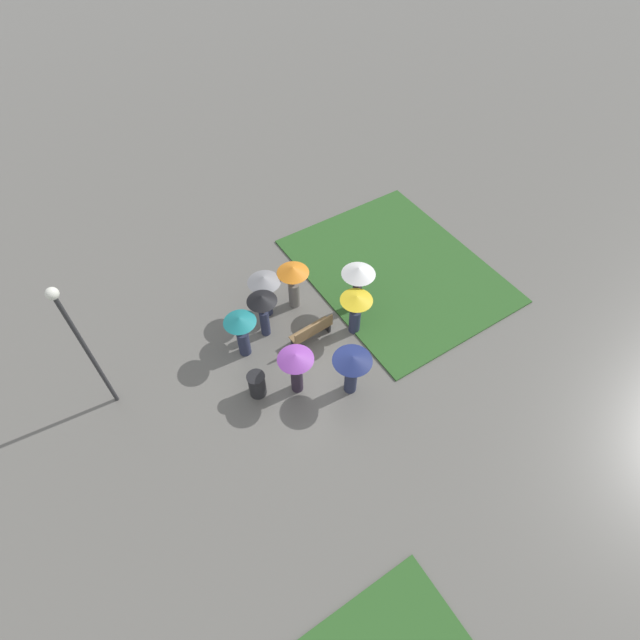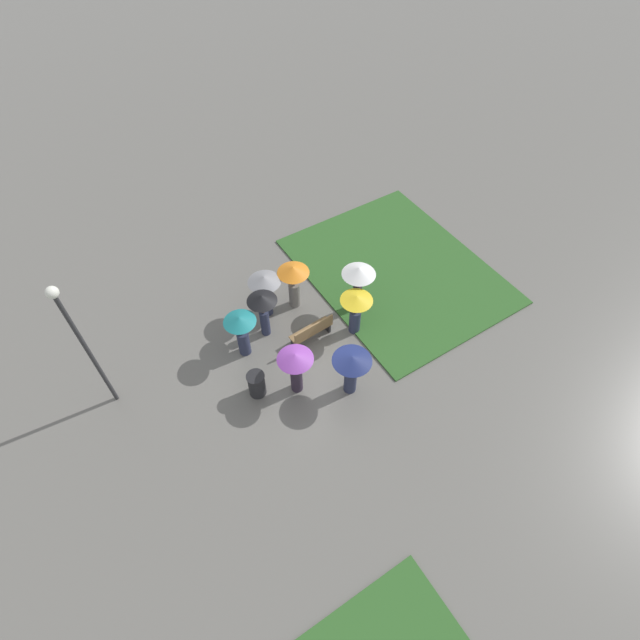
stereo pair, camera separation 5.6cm
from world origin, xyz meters
name	(u,v)px [view 2 (the right image)]	position (x,y,z in m)	size (l,w,h in m)	color
ground_plane	(310,368)	(0.00, 0.00, 0.00)	(90.00, 90.00, 0.00)	#66635E
lawn_patch_near	(397,270)	(-5.12, -1.99, 0.03)	(6.19, 7.79, 0.06)	#2D5B26
park_bench	(312,331)	(-0.68, -0.94, 0.46)	(1.53, 0.52, 0.90)	brown
lamp_post	(79,336)	(5.62, -2.24, 3.16)	(0.32, 0.32, 5.00)	#2D2D30
trash_bin	(257,384)	(1.83, -0.09, 0.46)	(0.57, 0.57, 0.92)	#232326
crowd_person_navy	(351,367)	(-0.65, 1.33, 1.23)	(1.19, 1.19, 1.73)	#282D47
crowd_person_black	(263,307)	(0.49, -2.04, 1.35)	(0.99, 0.99, 1.86)	#282D47
crowd_person_orange	(294,279)	(-1.00, -2.63, 1.30)	(1.09, 1.09, 1.84)	slate
crowd_person_white	(358,277)	(-2.75, -1.33, 1.53)	(1.14, 1.14, 1.96)	#2D2333
crowd_person_yellow	(356,308)	(-2.11, -0.53, 1.17)	(1.07, 1.07, 1.72)	#282D47
crowd_person_teal	(241,330)	(1.45, -1.70, 1.17)	(1.03, 1.03, 1.76)	#282D47
crowd_person_purple	(296,365)	(0.73, 0.42, 1.29)	(1.09, 1.09, 1.81)	#2D2333
crowd_person_grey	(265,287)	(0.01, -2.80, 1.31)	(1.11, 1.11, 1.80)	#282D47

